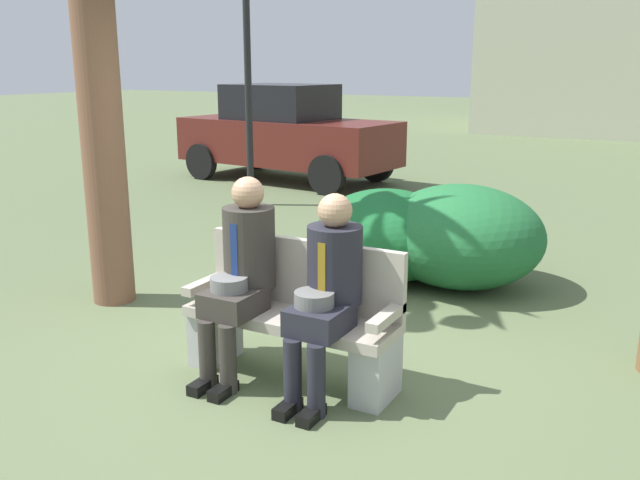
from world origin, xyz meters
The scene contains 9 objects.
ground_plane centered at (0.00, 0.00, 0.00)m, with size 80.00×80.00×0.00m, color #5B6A46.
park_bench centered at (0.08, -0.14, 0.40)m, with size 1.42×0.44×0.90m.
seated_man_left centered at (-0.24, -0.26, 0.73)m, with size 0.34×0.72×1.31m.
seated_man_right centered at (0.39, -0.27, 0.70)m, with size 0.34×0.72×1.26m.
shrub_near_bench centered at (-0.23, 2.11, 0.43)m, with size 1.39×1.27×0.87m, color #1A602E.
shrub_mid_lawn centered at (-0.24, 1.91, 0.30)m, with size 0.97×0.89×0.60m, color #295428.
shrub_far_lawn centered at (0.45, 2.25, 0.47)m, with size 1.52×1.39×0.95m, color #226A37.
parked_car_near centered at (-4.10, 6.62, 0.84)m, with size 4.04×2.05×1.68m.
street_lamp centered at (-3.41, 4.49, 2.44)m, with size 0.24×0.24×4.03m.
Camera 1 is at (2.23, -3.72, 2.00)m, focal length 38.30 mm.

